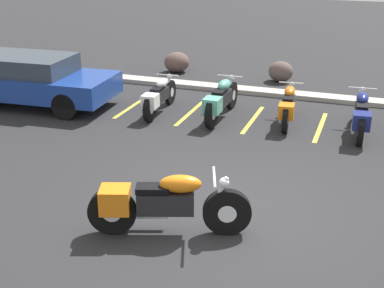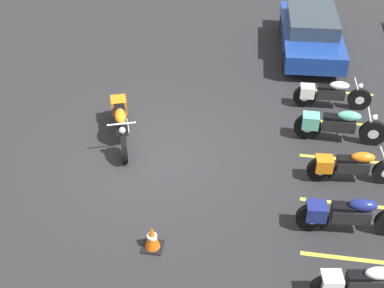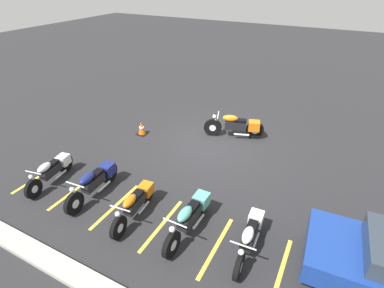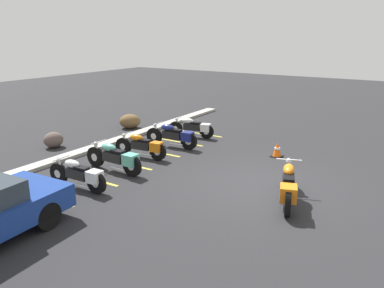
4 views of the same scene
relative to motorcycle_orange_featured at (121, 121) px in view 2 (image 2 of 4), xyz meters
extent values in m
plane|color=#262628|center=(0.71, 0.90, -0.51)|extent=(60.00, 60.00, 0.00)
cylinder|color=black|center=(0.92, 0.31, -0.14)|extent=(0.72, 0.36, 0.72)
cylinder|color=silver|center=(0.92, 0.31, -0.14)|extent=(0.30, 0.22, 0.27)
cylinder|color=black|center=(-0.68, -0.24, -0.14)|extent=(0.72, 0.36, 0.72)
cylinder|color=silver|center=(-0.68, -0.24, -0.14)|extent=(0.30, 0.22, 0.27)
cube|color=black|center=(0.07, 0.02, 0.02)|extent=(0.88, 0.56, 0.33)
ellipsoid|color=orange|center=(0.27, 0.09, 0.31)|extent=(0.67, 0.47, 0.26)
cube|color=black|center=(-0.11, -0.04, 0.24)|extent=(0.54, 0.40, 0.09)
cube|color=orange|center=(-0.63, -0.22, 0.05)|extent=(0.54, 0.51, 0.37)
cylinder|color=silver|center=(0.79, 0.27, 0.14)|extent=(0.29, 0.15, 0.58)
cylinder|color=silver|center=(0.73, 0.25, 0.42)|extent=(0.26, 0.65, 0.04)
sphere|color=silver|center=(0.87, 0.30, 0.34)|extent=(0.15, 0.15, 0.15)
cylinder|color=silver|center=(-0.24, 0.08, -0.31)|extent=(0.59, 0.27, 0.08)
cylinder|color=black|center=(-2.28, 6.06, -0.19)|extent=(0.14, 0.63, 0.63)
cylinder|color=silver|center=(-2.28, 6.06, -0.19)|extent=(0.13, 0.24, 0.24)
cylinder|color=black|center=(-2.21, 4.59, -0.19)|extent=(0.14, 0.63, 0.63)
cylinder|color=silver|center=(-2.21, 4.59, -0.19)|extent=(0.13, 0.24, 0.24)
cube|color=black|center=(-2.24, 5.28, -0.05)|extent=(0.30, 0.73, 0.28)
ellipsoid|color=white|center=(-2.25, 5.47, 0.21)|extent=(0.27, 0.54, 0.23)
cube|color=black|center=(-2.24, 5.12, 0.14)|extent=(0.25, 0.43, 0.08)
cube|color=white|center=(-2.21, 4.64, -0.02)|extent=(0.36, 0.40, 0.32)
cylinder|color=silver|center=(-2.28, 5.95, 0.06)|extent=(0.07, 0.25, 0.51)
cylinder|color=silver|center=(-2.27, 5.89, 0.30)|extent=(0.59, 0.06, 0.03)
sphere|color=silver|center=(-2.28, 6.01, 0.23)|extent=(0.13, 0.13, 0.13)
cylinder|color=silver|center=(-2.37, 5.03, -0.33)|extent=(0.09, 0.52, 0.07)
cylinder|color=black|center=(-0.67, 6.24, -0.16)|extent=(0.13, 0.68, 0.68)
cylinder|color=silver|center=(-0.67, 6.24, -0.16)|extent=(0.13, 0.26, 0.26)
cylinder|color=black|center=(-0.70, 4.64, -0.16)|extent=(0.13, 0.68, 0.68)
cylinder|color=silver|center=(-0.70, 4.64, -0.16)|extent=(0.13, 0.26, 0.26)
cube|color=black|center=(-0.69, 5.39, -0.01)|extent=(0.30, 0.79, 0.31)
ellipsoid|color=#59B29E|center=(-0.68, 5.59, 0.27)|extent=(0.28, 0.58, 0.25)
cube|color=black|center=(-0.69, 5.21, 0.20)|extent=(0.25, 0.46, 0.08)
cube|color=#59B29E|center=(-0.70, 4.69, 0.02)|extent=(0.38, 0.42, 0.35)
cylinder|color=silver|center=(-0.68, 6.12, 0.10)|extent=(0.07, 0.27, 0.55)
cylinder|color=silver|center=(-0.68, 6.05, 0.37)|extent=(0.64, 0.05, 0.04)
sphere|color=silver|center=(-0.67, 6.19, 0.29)|extent=(0.14, 0.14, 0.14)
cylinder|color=silver|center=(-0.84, 5.13, -0.32)|extent=(0.08, 0.57, 0.07)
cylinder|color=black|center=(0.95, 4.91, -0.19)|extent=(0.17, 0.63, 0.62)
cylinder|color=silver|center=(0.95, 4.91, -0.19)|extent=(0.14, 0.25, 0.24)
cube|color=black|center=(0.88, 5.60, -0.05)|extent=(0.33, 0.74, 0.28)
ellipsoid|color=orange|center=(0.86, 5.78, 0.20)|extent=(0.30, 0.55, 0.23)
cube|color=black|center=(0.89, 5.44, 0.14)|extent=(0.27, 0.44, 0.08)
cube|color=orange|center=(0.94, 4.96, -0.02)|extent=(0.38, 0.41, 0.32)
cylinder|color=silver|center=(0.81, 6.26, 0.05)|extent=(0.08, 0.25, 0.50)
cylinder|color=silver|center=(0.82, 6.20, 0.30)|extent=(0.59, 0.09, 0.03)
cylinder|color=silver|center=(0.77, 5.35, -0.33)|extent=(0.12, 0.52, 0.07)
cylinder|color=black|center=(2.56, 4.69, -0.17)|extent=(0.16, 0.67, 0.67)
cylinder|color=silver|center=(2.56, 4.69, -0.17)|extent=(0.14, 0.26, 0.25)
cube|color=black|center=(2.51, 5.42, -0.02)|extent=(0.33, 0.79, 0.30)
ellipsoid|color=navy|center=(2.50, 5.62, 0.25)|extent=(0.30, 0.58, 0.24)
cube|color=black|center=(2.53, 5.25, 0.18)|extent=(0.27, 0.46, 0.08)
cube|color=navy|center=(2.56, 4.74, 0.01)|extent=(0.39, 0.43, 0.34)
cylinder|color=silver|center=(2.39, 5.16, -0.32)|extent=(0.11, 0.56, 0.07)
cylinder|color=black|center=(4.28, 4.91, -0.20)|extent=(0.21, 0.62, 0.61)
cylinder|color=silver|center=(4.28, 4.91, -0.20)|extent=(0.15, 0.25, 0.23)
cube|color=black|center=(4.17, 5.57, -0.06)|extent=(0.37, 0.73, 0.28)
ellipsoid|color=white|center=(4.14, 5.76, 0.19)|extent=(0.32, 0.55, 0.22)
cube|color=black|center=(4.20, 5.42, 0.12)|extent=(0.28, 0.44, 0.07)
cube|color=white|center=(4.27, 4.96, -0.03)|extent=(0.39, 0.42, 0.31)
cylinder|color=silver|center=(4.08, 5.32, -0.34)|extent=(0.14, 0.51, 0.06)
cylinder|color=black|center=(-4.28, 5.66, -0.19)|extent=(0.65, 0.26, 0.64)
cylinder|color=black|center=(-4.18, 4.08, -0.19)|extent=(0.65, 0.26, 0.64)
cylinder|color=black|center=(-7.02, 5.50, -0.19)|extent=(0.65, 0.26, 0.64)
cylinder|color=black|center=(-6.93, 3.92, -0.19)|extent=(0.65, 0.26, 0.64)
cube|color=navy|center=(-5.60, 4.79, 0.06)|extent=(4.40, 2.05, 0.55)
cube|color=#2D3842|center=(-5.75, 4.78, 0.56)|extent=(2.49, 1.65, 0.45)
cube|color=black|center=(3.56, 1.57, -0.49)|extent=(0.40, 0.40, 0.03)
cone|color=#EA590F|center=(3.56, 1.57, -0.23)|extent=(0.32, 0.32, 0.56)
cylinder|color=white|center=(3.56, 1.57, -0.20)|extent=(0.20, 0.20, 0.06)
cube|color=gold|center=(-3.12, 5.53, -0.50)|extent=(0.10, 2.10, 0.00)
cube|color=gold|center=(-1.53, 5.53, -0.50)|extent=(0.10, 2.10, 0.00)
cube|color=gold|center=(0.07, 5.53, -0.50)|extent=(0.10, 2.10, 0.00)
cube|color=gold|center=(1.66, 5.53, -0.50)|extent=(0.10, 2.10, 0.00)
cube|color=gold|center=(3.25, 5.53, -0.50)|extent=(0.10, 2.10, 0.00)
camera|label=1|loc=(2.75, -6.38, 3.69)|focal=50.00mm
camera|label=2|loc=(10.66, 3.49, 7.49)|focal=50.00mm
camera|label=3|loc=(-3.35, 10.33, 5.44)|focal=28.00mm
camera|label=4|loc=(-8.80, -2.70, 3.69)|focal=35.00mm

